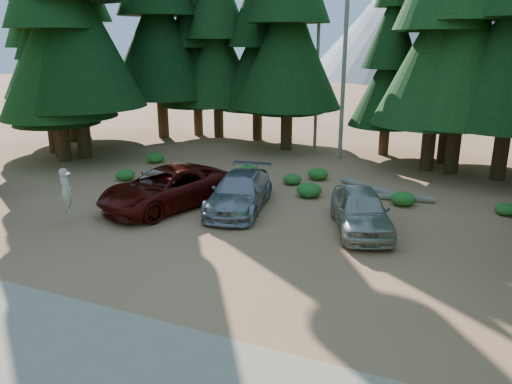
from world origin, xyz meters
TOP-DOWN VIEW (x-y plane):
  - ground at (0.00, 0.00)m, footprint 160.00×160.00m
  - gravel_strip at (0.00, -6.50)m, footprint 26.00×3.50m
  - forest_belt_north at (0.00, 15.00)m, footprint 36.00×7.00m
  - snag_front at (0.80, 14.50)m, footprint 0.24×0.24m
  - snag_back at (-1.20, 16.00)m, footprint 0.20×0.20m
  - mountain_peak at (-2.59, 88.23)m, footprint 48.00×50.00m
  - red_pickup at (-3.59, 2.92)m, footprint 4.50×6.54m
  - silver_minivan_center at (-0.70, 3.83)m, footprint 3.04×5.41m
  - silver_minivan_right at (4.38, 3.43)m, footprint 3.44×4.93m
  - frisbee_player at (-6.00, -0.26)m, footprint 0.74×0.60m
  - log_left at (-5.69, 7.64)m, footprint 3.72×2.01m
  - log_mid at (3.74, 8.60)m, footprint 3.12×2.01m
  - log_right at (4.52, 7.49)m, footprint 4.31×0.98m
  - shrub_far_left at (-8.59, 9.30)m, footprint 1.00×1.00m
  - shrub_left at (-2.55, 8.74)m, footprint 1.04×1.04m
  - shrub_center_left at (1.42, 6.59)m, footprint 1.13×1.13m
  - shrub_center_right at (0.06, 8.21)m, footprint 0.91×0.91m
  - shrub_right at (0.95, 9.55)m, footprint 1.03×1.03m
  - shrub_far_right at (5.42, 7.05)m, footprint 1.04×1.04m
  - shrub_edge_west at (-7.87, 5.61)m, footprint 0.96×0.96m
  - shrub_edge_east at (9.39, 7.45)m, footprint 0.86×0.86m

SIDE VIEW (x-z plane):
  - ground at x=0.00m, z-range 0.00..0.00m
  - forest_belt_north at x=0.00m, z-range -11.00..11.00m
  - gravel_strip at x=0.00m, z-range 0.00..0.01m
  - log_right at x=4.52m, z-range 0.00..0.28m
  - log_mid at x=3.74m, z-range 0.00..0.28m
  - log_left at x=-5.69m, z-range 0.00..0.29m
  - shrub_edge_east at x=9.39m, z-range 0.00..0.47m
  - shrub_center_right at x=0.06m, z-range 0.00..0.50m
  - shrub_edge_west at x=-7.87m, z-range 0.00..0.53m
  - shrub_far_left at x=-8.59m, z-range 0.00..0.55m
  - shrub_right at x=0.95m, z-range 0.00..0.56m
  - shrub_far_right at x=5.42m, z-range 0.00..0.57m
  - shrub_left at x=-2.55m, z-range 0.00..0.57m
  - shrub_center_left at x=1.42m, z-range 0.00..0.62m
  - silver_minivan_center at x=-0.70m, z-range 0.00..1.48m
  - silver_minivan_right at x=4.38m, z-range 0.00..1.56m
  - red_pickup at x=-3.59m, z-range 0.00..1.66m
  - frisbee_player at x=-6.00m, z-range 0.41..2.18m
  - snag_back at x=-1.20m, z-range 0.00..10.00m
  - snag_front at x=0.80m, z-range 0.00..12.00m
  - mountain_peak at x=-2.59m, z-range -1.29..26.71m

